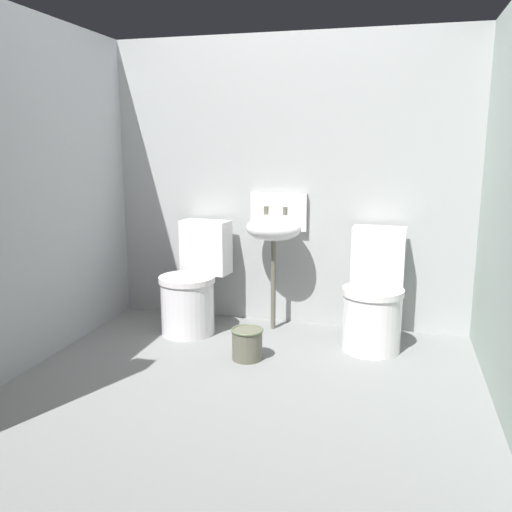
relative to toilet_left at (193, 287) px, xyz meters
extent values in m
cube|color=slate|center=(0.62, -0.89, -0.36)|extent=(3.06, 2.87, 0.08)
cube|color=#A6A9A8|center=(0.62, 0.40, 0.73)|extent=(3.06, 0.10, 2.11)
cube|color=#A0A3A7|center=(-0.76, -0.79, 0.73)|extent=(0.10, 2.67, 2.11)
cylinder|color=white|center=(-0.01, -0.09, -0.13)|extent=(0.43, 0.43, 0.38)
cylinder|color=white|center=(-0.01, -0.09, 0.08)|extent=(0.45, 0.45, 0.04)
cube|color=white|center=(0.03, 0.21, 0.26)|extent=(0.38, 0.23, 0.40)
cylinder|color=white|center=(1.28, -0.09, -0.13)|extent=(0.40, 0.40, 0.38)
cylinder|color=white|center=(1.28, -0.09, 0.08)|extent=(0.42, 0.42, 0.04)
cube|color=white|center=(1.30, 0.21, 0.26)|extent=(0.37, 0.20, 0.40)
cylinder|color=#5E5D4C|center=(0.56, 0.16, 0.01)|extent=(0.04, 0.04, 0.66)
ellipsoid|color=white|center=(0.56, 0.16, 0.43)|extent=(0.40, 0.32, 0.18)
cube|color=white|center=(0.56, 0.33, 0.53)|extent=(0.42, 0.04, 0.28)
cylinder|color=#5E5D4C|center=(0.49, 0.22, 0.55)|extent=(0.04, 0.04, 0.06)
cylinder|color=#5E5D4C|center=(0.63, 0.22, 0.55)|extent=(0.04, 0.04, 0.06)
cylinder|color=#5E5D4C|center=(0.53, -0.45, -0.22)|extent=(0.19, 0.19, 0.19)
torus|color=#586348|center=(0.53, -0.45, -0.13)|extent=(0.21, 0.21, 0.02)
camera|label=1|loc=(1.41, -3.58, 1.03)|focal=38.13mm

